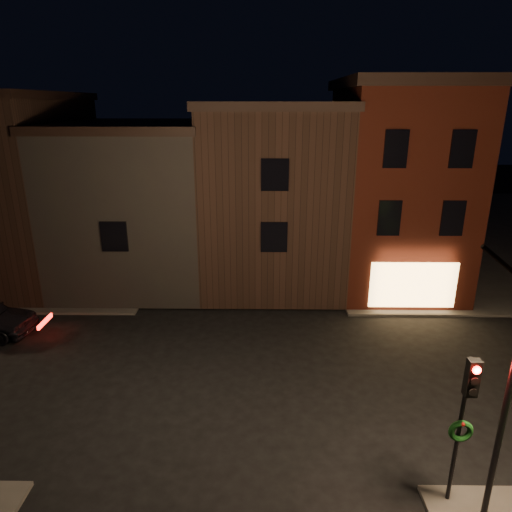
{
  "coord_description": "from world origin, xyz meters",
  "views": [
    {
      "loc": [
        0.93,
        -14.3,
        9.49
      ],
      "look_at": [
        0.7,
        4.31,
        3.2
      ],
      "focal_mm": 32.0,
      "sensor_mm": 36.0,
      "label": 1
    }
  ],
  "objects": [
    {
      "name": "traffic_signal",
      "position": [
        5.6,
        -5.51,
        2.81
      ],
      "size": [
        0.58,
        0.38,
        4.05
      ],
      "color": "black",
      "rests_on": "sidewalk_near_right"
    },
    {
      "name": "corner_building",
      "position": [
        8.0,
        9.47,
        5.4
      ],
      "size": [
        6.5,
        8.5,
        10.5
      ],
      "color": "#43140B",
      "rests_on": "ground"
    },
    {
      "name": "ground",
      "position": [
        0.0,
        0.0,
        0.0
      ],
      "size": [
        120.0,
        120.0,
        0.0
      ],
      "primitive_type": "plane",
      "color": "black",
      "rests_on": "ground"
    },
    {
      "name": "row_building_b",
      "position": [
        -5.75,
        10.5,
        4.33
      ],
      "size": [
        7.8,
        10.3,
        8.4
      ],
      "color": "black",
      "rests_on": "ground"
    },
    {
      "name": "sidewalk_far_right",
      "position": [
        20.0,
        20.0,
        0.06
      ],
      "size": [
        30.0,
        30.0,
        0.12
      ],
      "primitive_type": "cube",
      "color": "#2D2B28",
      "rests_on": "ground"
    },
    {
      "name": "row_building_c",
      "position": [
        -13.0,
        10.5,
        5.08
      ],
      "size": [
        7.3,
        10.3,
        9.9
      ],
      "color": "black",
      "rests_on": "ground"
    },
    {
      "name": "row_building_a",
      "position": [
        1.5,
        10.5,
        4.83
      ],
      "size": [
        7.3,
        10.3,
        9.4
      ],
      "color": "black",
      "rests_on": "ground"
    }
  ]
}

